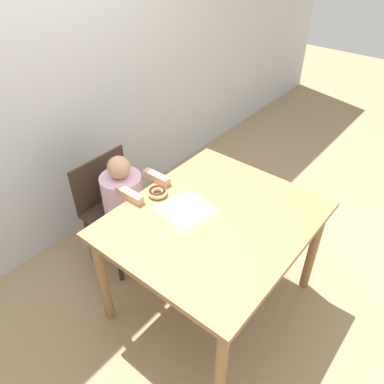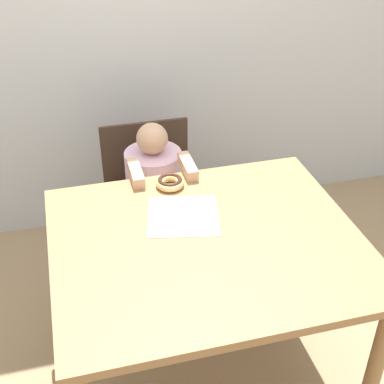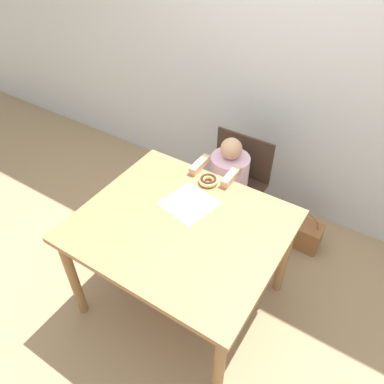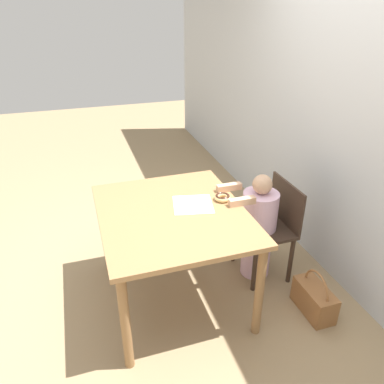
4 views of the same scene
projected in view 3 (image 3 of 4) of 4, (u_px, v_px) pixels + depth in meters
name	position (u px, v px, depth m)	size (l,w,h in m)	color
ground_plane	(183.00, 298.00, 2.62)	(12.00, 12.00, 0.00)	#997F5B
wall_back	(285.00, 59.00, 2.63)	(8.00, 0.05, 2.50)	silver
dining_table	(181.00, 235.00, 2.18)	(1.16, 1.00, 0.75)	olive
chair	(234.00, 183.00, 2.87)	(0.46, 0.38, 0.80)	#38281E
child_figure	(227.00, 191.00, 2.81)	(0.29, 0.46, 0.90)	silver
donut	(208.00, 180.00, 2.38)	(0.12, 0.12, 0.04)	#DBB270
napkin	(189.00, 203.00, 2.25)	(0.33, 0.33, 0.00)	white
handbag	(298.00, 232.00, 2.93)	(0.35, 0.17, 0.35)	brown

